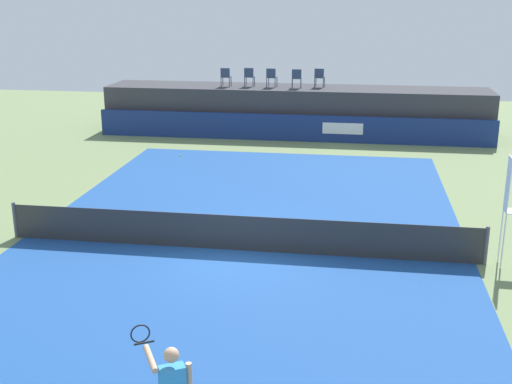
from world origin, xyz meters
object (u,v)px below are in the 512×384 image
object	(u,v)px
spectator_chair_right	(297,78)
umpire_chair	(510,204)
net_post_near	(15,220)
tennis_ball	(180,155)
spectator_chair_far_right	(319,77)
spectator_chair_center	(272,77)
spectator_chair_left	(249,76)
net_post_far	(486,246)
spectator_chair_far_left	(226,76)

from	to	relation	value
spectator_chair_right	umpire_chair	size ratio (longest dim) A/B	0.32
net_post_near	tennis_ball	bearing A→B (deg)	78.66
spectator_chair_right	spectator_chair_far_right	distance (m)	1.13
umpire_chair	spectator_chair_center	bearing A→B (deg)	117.30
spectator_chair_center	net_post_near	xyz separation A→B (m)	(-5.06, -15.08, -2.19)
spectator_chair_far_right	tennis_ball	world-z (taller)	spectator_chair_far_right
spectator_chair_center	spectator_chair_left	bearing A→B (deg)	176.29
umpire_chair	net_post_near	world-z (taller)	umpire_chair
tennis_ball	umpire_chair	bearing A→B (deg)	-42.12
spectator_chair_left	spectator_chair_center	size ratio (longest dim) A/B	1.00
spectator_chair_left	net_post_far	xyz separation A→B (m)	(8.41, -15.15, -2.19)
spectator_chair_far_right	net_post_far	bearing A→B (deg)	-71.63
net_post_near	spectator_chair_far_right	bearing A→B (deg)	64.62
spectator_chair_far_left	net_post_near	xyz separation A→B (m)	(-2.90, -14.94, -2.19)
spectator_chair_far_left	net_post_near	size ratio (longest dim) A/B	0.89
spectator_chair_far_right	net_post_far	xyz separation A→B (m)	(5.11, -15.38, -2.19)
spectator_chair_right	umpire_chair	xyz separation A→B (m)	(6.58, -14.93, -1.11)
spectator_chair_left	spectator_chair_right	bearing A→B (deg)	-5.48
spectator_chair_right	spectator_chair_left	bearing A→B (deg)	174.52
spectator_chair_left	spectator_chair_far_right	size ratio (longest dim) A/B	1.00
spectator_chair_center	spectator_chair_far_right	bearing A→B (deg)	7.62
spectator_chair_right	net_post_far	bearing A→B (deg)	-67.65
net_post_near	spectator_chair_center	bearing A→B (deg)	71.43
spectator_chair_far_left	net_post_far	distance (m)	17.84
umpire_chair	tennis_ball	size ratio (longest dim) A/B	40.59
spectator_chair_center	spectator_chair_far_right	distance (m)	2.25
umpire_chair	spectator_chair_right	bearing A→B (deg)	113.80
spectator_chair_center	net_post_far	distance (m)	16.91
spectator_chair_left	spectator_chair_far_right	xyz separation A→B (m)	(3.30, 0.23, 0.00)
spectator_chair_far_right	umpire_chair	size ratio (longest dim) A/B	0.32
net_post_near	tennis_ball	size ratio (longest dim) A/B	14.71
spectator_chair_far_left	spectator_chair_center	bearing A→B (deg)	3.69
spectator_chair_far_left	tennis_ball	world-z (taller)	spectator_chair_far_left
spectator_chair_right	spectator_chair_far_left	bearing A→B (deg)	179.86
spectator_chair_right	tennis_ball	bearing A→B (deg)	-130.07
spectator_chair_center	spectator_chair_right	xyz separation A→B (m)	(1.20, -0.15, 0.00)
spectator_chair_left	spectator_chair_center	bearing A→B (deg)	-3.71
spectator_chair_left	spectator_chair_far_right	world-z (taller)	same
spectator_chair_left	spectator_chair_right	size ratio (longest dim) A/B	1.00
net_post_far	tennis_ball	xyz separation A→B (m)	(-10.43, 9.83, -0.46)
tennis_ball	spectator_chair_far_right	bearing A→B (deg)	46.17
spectator_chair_far_left	spectator_chair_center	xyz separation A→B (m)	(2.17, 0.14, 0.00)
spectator_chair_far_left	spectator_chair_far_right	bearing A→B (deg)	5.69
spectator_chair_far_left	spectator_chair_far_right	size ratio (longest dim) A/B	1.00
spectator_chair_center	spectator_chair_right	bearing A→B (deg)	-7.05
spectator_chair_far_left	tennis_ball	xyz separation A→B (m)	(-0.93, -5.11, -2.66)
net_post_near	net_post_far	size ratio (longest dim) A/B	1.00
spectator_chair_left	umpire_chair	size ratio (longest dim) A/B	0.32
tennis_ball	net_post_near	bearing A→B (deg)	-101.34
spectator_chair_center	tennis_ball	size ratio (longest dim) A/B	13.06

